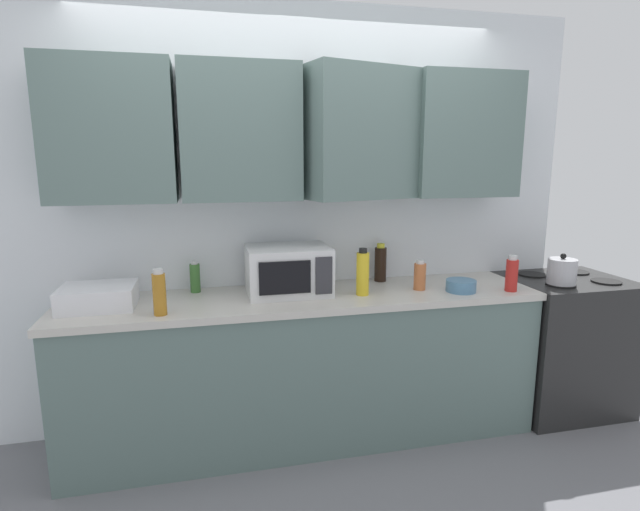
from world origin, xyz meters
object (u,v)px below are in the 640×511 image
at_px(bottle_red_sauce, 512,274).
at_px(bottle_spice_jar, 420,276).
at_px(bottle_soy_dark, 380,263).
at_px(bottle_yellow_mustard, 363,273).
at_px(stove_range, 562,343).
at_px(kettle, 562,271).
at_px(dish_rack, 98,297).
at_px(bottle_amber_vinegar, 159,293).
at_px(bowl_ceramic_small, 461,286).
at_px(microwave, 288,270).
at_px(bottle_green_oil, 195,277).

bearing_deg(bottle_red_sauce, bottle_spice_jar, 163.32).
xyz_separation_m(bottle_soy_dark, bottle_red_sauce, (0.68, -0.42, -0.01)).
bearing_deg(bottle_yellow_mustard, bottle_red_sauce, -7.76).
distance_m(stove_range, bottle_spice_jar, 1.20).
height_order(stove_range, kettle, kettle).
bearing_deg(dish_rack, bottle_yellow_mustard, -3.14).
bearing_deg(kettle, dish_rack, 176.65).
bearing_deg(bottle_amber_vinegar, bottle_spice_jar, 6.05).
bearing_deg(bowl_ceramic_small, bottle_spice_jar, 156.49).
xyz_separation_m(bottle_spice_jar, bottle_amber_vinegar, (-1.50, -0.16, 0.03)).
distance_m(dish_rack, bottle_amber_vinegar, 0.39).
relative_size(stove_range, bowl_ceramic_small, 5.12).
bearing_deg(bowl_ceramic_small, bottle_amber_vinegar, -177.96).
height_order(dish_rack, bottle_yellow_mustard, bottle_yellow_mustard).
relative_size(bottle_amber_vinegar, bowl_ceramic_small, 1.35).
relative_size(stove_range, bottle_amber_vinegar, 3.79).
relative_size(microwave, bottle_green_oil, 2.54).
height_order(dish_rack, bottle_green_oil, bottle_green_oil).
xyz_separation_m(bottle_green_oil, bottle_red_sauce, (1.85, -0.41, 0.01)).
xyz_separation_m(kettle, bottle_green_oil, (-2.23, 0.37, -0.00)).
xyz_separation_m(bottle_spice_jar, bottle_red_sauce, (0.52, -0.16, 0.02)).
xyz_separation_m(stove_range, bottle_soy_dark, (-1.24, 0.23, 0.56)).
xyz_separation_m(kettle, bottle_red_sauce, (-0.38, -0.04, 0.01)).
distance_m(bottle_red_sauce, bowl_ceramic_small, 0.31).
distance_m(microwave, bottle_spice_jar, 0.80).
relative_size(stove_range, microwave, 1.90).
bearing_deg(bowl_ceramic_small, kettle, -1.41).
bearing_deg(kettle, bottle_green_oil, 170.70).
bearing_deg(stove_range, bottle_amber_vinegar, -175.90).
distance_m(bottle_green_oil, bottle_yellow_mustard, 1.00).
bearing_deg(microwave, bottle_spice_jar, -7.18).
height_order(kettle, bottle_yellow_mustard, bottle_yellow_mustard).
bearing_deg(kettle, microwave, 172.81).
xyz_separation_m(kettle, bottle_spice_jar, (-0.91, 0.11, -0.01)).
bearing_deg(bottle_soy_dark, bottle_yellow_mustard, -126.40).
bearing_deg(stove_range, bottle_spice_jar, -178.63).
relative_size(kettle, bottle_red_sauce, 0.89).
height_order(microwave, bottle_red_sauce, microwave).
bearing_deg(bowl_ceramic_small, bottle_soy_dark, 137.09).
xyz_separation_m(kettle, dish_rack, (-2.74, 0.16, -0.03)).
bearing_deg(bottle_yellow_mustard, bowl_ceramic_small, -6.03).
bearing_deg(stove_range, bottle_yellow_mustard, -177.64).
distance_m(stove_range, microwave, 1.96).
relative_size(bottle_green_oil, bowl_ceramic_small, 1.06).
distance_m(bottle_spice_jar, bottle_soy_dark, 0.31).
bearing_deg(kettle, bottle_amber_vinegar, -178.94).
bearing_deg(stove_range, kettle, -140.53).
bearing_deg(stove_range, bottle_red_sauce, -161.77).
bearing_deg(bottle_amber_vinegar, dish_rack, 148.29).
relative_size(stove_range, dish_rack, 2.40).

